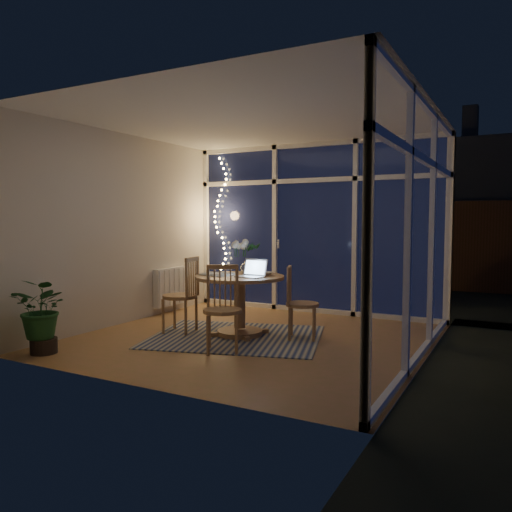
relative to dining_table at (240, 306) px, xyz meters
name	(u,v)px	position (x,y,z in m)	size (l,w,h in m)	color
floor	(253,338)	(0.21, -0.05, -0.37)	(4.00, 4.00, 0.00)	olive
ceiling	(253,119)	(0.21, -0.05, 2.23)	(4.00, 4.00, 0.00)	silver
wall_back	(315,228)	(0.21, 1.95, 0.93)	(4.00, 0.04, 2.60)	beige
wall_front	(138,235)	(0.21, -2.05, 0.93)	(4.00, 0.04, 2.60)	beige
wall_left	(125,229)	(-1.79, -0.05, 0.93)	(0.04, 4.00, 2.60)	beige
wall_right	(429,232)	(2.21, -0.05, 0.93)	(0.04, 4.00, 2.60)	beige
window_wall_back	(314,228)	(0.21, 1.91, 0.93)	(4.00, 0.10, 2.60)	white
window_wall_right	(424,232)	(2.17, -0.05, 0.93)	(0.10, 4.00, 2.60)	white
radiator	(170,287)	(-1.73, 0.85, 0.03)	(0.10, 0.70, 0.58)	white
fairy_lights	(220,214)	(-1.44, 1.83, 1.15)	(0.24, 0.10, 1.85)	#FECB65
garden_patio	(391,293)	(0.71, 4.95, -0.43)	(12.00, 6.00, 0.10)	black
garden_fence	(374,244)	(0.21, 5.45, 0.53)	(11.00, 0.08, 1.80)	#382314
neighbour_roof	(416,191)	(0.51, 8.45, 1.83)	(7.00, 3.00, 2.20)	#33363D
garden_shrubs	(302,272)	(-0.59, 3.35, 0.08)	(0.90, 0.90, 0.90)	black
rug	(236,337)	(0.00, -0.10, -0.37)	(2.02, 1.61, 0.01)	#B9B496
dining_table	(240,306)	(0.00, 0.00, 0.00)	(1.09, 1.09, 0.74)	#986F45
chair_left	(180,294)	(-0.74, -0.22, 0.12)	(0.45, 0.45, 0.98)	#986F45
chair_right	(302,302)	(0.75, 0.19, 0.07)	(0.41, 0.41, 0.89)	#986F45
chair_front	(222,309)	(0.22, -0.75, 0.10)	(0.44, 0.44, 0.95)	#986F45
laptop	(250,268)	(0.20, -0.10, 0.49)	(0.32, 0.27, 0.23)	silver
flower_vase	(247,265)	(-0.04, 0.27, 0.48)	(0.20, 0.20, 0.21)	white
bowl	(266,274)	(0.27, 0.20, 0.39)	(0.15, 0.15, 0.04)	white
newspapers	(219,274)	(-0.26, -0.06, 0.38)	(0.37, 0.29, 0.02)	beige
phone	(241,277)	(0.11, -0.15, 0.38)	(0.10, 0.05, 0.01)	black
potted_plant	(43,318)	(-1.44, -1.70, 0.01)	(0.54, 0.47, 0.76)	#1A4B21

